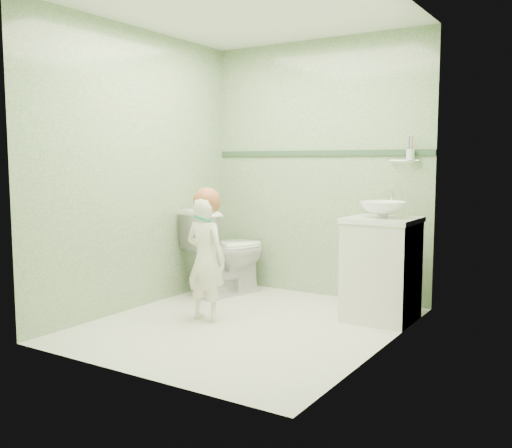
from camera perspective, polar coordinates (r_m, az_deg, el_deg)
The scene contains 12 objects.
ground at distance 4.55m, azimuth -1.02°, elevation -10.00°, with size 2.50×2.50×0.00m, color silver.
room_shell at distance 4.37m, azimuth -1.05°, elevation 5.31°, with size 2.50×2.54×2.40m.
trim_stripe at distance 5.44m, azimuth 6.16°, elevation 7.03°, with size 2.20×0.02×0.05m, color #325035.
vanity at distance 4.70m, azimuth 12.37°, elevation -4.59°, with size 0.52×0.50×0.80m, color silver.
counter at distance 4.64m, azimuth 12.49°, elevation 0.39°, with size 0.54×0.52×0.04m, color white.
basin at distance 4.63m, azimuth 12.52°, elevation 1.42°, with size 0.37×0.37×0.13m, color white.
faucet at distance 4.80m, azimuth 13.29°, elevation 2.53°, with size 0.03×0.13×0.18m.
cup_holder at distance 5.06m, azimuth 15.06°, elevation 6.67°, with size 0.26×0.07×0.21m.
toilet at distance 5.51m, azimuth -2.91°, elevation -2.70°, with size 0.47×0.82×0.83m, color white.
toddler at distance 4.59m, azimuth -5.04°, elevation -3.50°, with size 0.36×0.24×0.99m, color white.
hair_cap at distance 4.56m, azimuth -4.91°, elevation 2.28°, with size 0.22×0.22×0.22m, color #A35733.
teal_toothbrush at distance 4.40m, azimuth -5.33°, elevation 0.56°, with size 0.11×0.13×0.08m.
Camera 1 is at (2.39, -3.65, 1.27)m, focal length 40.15 mm.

